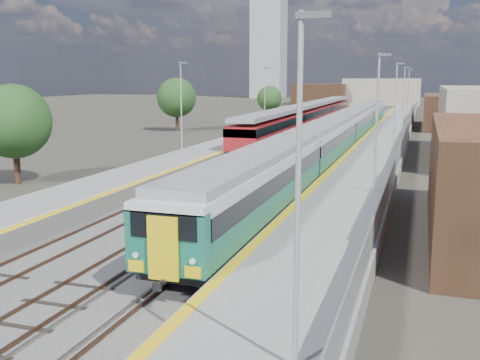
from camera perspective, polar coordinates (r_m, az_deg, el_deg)
The scene contains 11 objects.
ground at distance 60.21m, azimuth 9.35°, elevation 3.33°, with size 320.00×320.00×0.00m, color #47443A.
ballast_bed at distance 63.03m, azimuth 7.67°, elevation 3.71°, with size 10.50×155.00×0.06m, color #565451.
tracks at distance 64.56m, azimuth 8.47°, elevation 3.91°, with size 8.96×160.00×0.17m.
platform_right at distance 62.06m, azimuth 14.55°, elevation 3.84°, with size 4.70×155.00×8.52m.
platform_left at distance 64.52m, azimuth 1.72°, elevation 4.39°, with size 4.30×155.00×8.52m.
buildings at distance 150.20m, azimuth 7.79°, elevation 11.60°, with size 72.00×185.50×40.00m.
green_train at distance 55.17m, azimuth 10.21°, elevation 4.95°, with size 2.81×78.37×3.10m.
red_train at distance 75.84m, azimuth 7.03°, elevation 6.49°, with size 2.96×59.94×3.73m.
tree_a at distance 41.11m, azimuth -21.99°, elevation 5.53°, with size 5.05×5.05×6.84m.
tree_b at distance 77.29m, azimuth -6.46°, elevation 8.32°, with size 5.35×5.35×7.25m.
tree_c at distance 98.04m, azimuth 3.00°, elevation 8.27°, with size 4.30×4.30×5.83m.
Camera 1 is at (8.96, -9.10, 7.23)m, focal length 42.00 mm.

